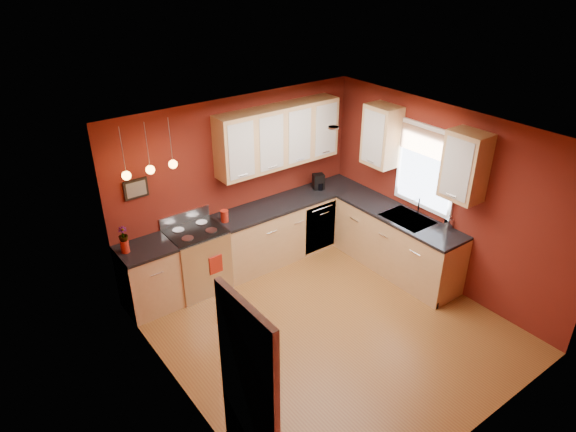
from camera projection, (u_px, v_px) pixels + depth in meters
floor at (329, 327)px, 6.69m from camera, size 4.20×4.20×0.00m
ceiling at (338, 137)px, 5.47m from camera, size 4.00×4.20×0.02m
wall_back at (239, 183)px, 7.57m from camera, size 4.00×0.02×2.60m
wall_front at (487, 338)px, 4.59m from camera, size 4.00×0.02×2.60m
wall_left at (179, 304)px, 5.03m from camera, size 0.02×4.20×2.60m
wall_right at (441, 198)px, 7.14m from camera, size 0.02×4.20×2.60m
base_cabinets_back_left at (149, 279)px, 6.88m from camera, size 0.70×0.60×0.90m
base_cabinets_back_right at (291, 227)px, 8.14m from camera, size 2.54×0.60×0.90m
base_cabinets_right at (396, 243)px, 7.70m from camera, size 0.60×2.10×0.90m
counter_back_left at (145, 249)px, 6.66m from camera, size 0.70×0.62×0.04m
counter_back_right at (291, 201)px, 7.92m from camera, size 2.54×0.62×0.04m
counter_right at (399, 216)px, 7.48m from camera, size 0.62×2.10×0.04m
gas_range at (198, 259)px, 7.25m from camera, size 0.76×0.64×1.11m
dishwasher_front at (320, 227)px, 8.13m from camera, size 0.60×0.02×0.80m
sink at (407, 220)px, 7.37m from camera, size 0.50×0.70×0.33m
window at (427, 166)px, 7.15m from camera, size 0.06×1.02×1.22m
door_left_wall at (249, 400)px, 4.32m from camera, size 0.12×0.82×2.05m
upper_cabinets_back at (279, 136)px, 7.46m from camera, size 2.00×0.35×0.90m
upper_cabinets_right at (420, 150)px, 6.97m from camera, size 0.35×1.95×0.90m
wall_picture at (136, 189)px, 6.57m from camera, size 0.32×0.03×0.26m
pendant_lights at (150, 169)px, 6.22m from camera, size 0.71×0.11×0.66m
red_canister at (225, 216)px, 7.24m from camera, size 0.11×0.11×0.17m
red_vase at (125, 246)px, 6.52m from camera, size 0.11×0.11×0.17m
flowers at (123, 235)px, 6.44m from camera, size 0.15×0.15×0.21m
coffee_maker at (319, 182)px, 8.20m from camera, size 0.21×0.21×0.25m
soap_pump at (449, 221)px, 7.08m from camera, size 0.11×0.11×0.20m
dish_towel at (216, 265)px, 7.06m from camera, size 0.20×0.01×0.27m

